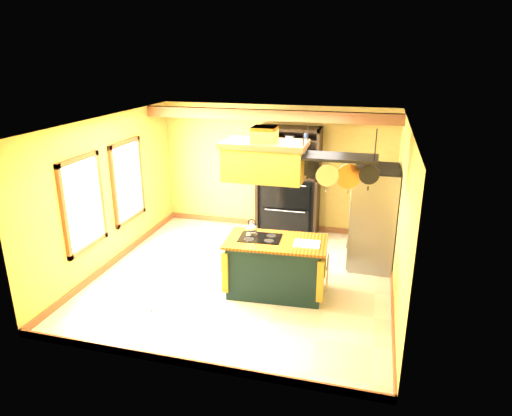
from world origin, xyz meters
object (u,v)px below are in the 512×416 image
at_px(refrigerator, 373,220).
at_px(pot_rack, 339,163).
at_px(range_hood, 264,159).
at_px(hutch, 288,193).
at_px(kitchen_island, 276,266).

bearing_deg(refrigerator, pot_rack, -110.36).
bearing_deg(range_hood, hutch, 92.59).
height_order(refrigerator, hutch, hutch).
xyz_separation_m(range_hood, refrigerator, (1.65, 1.47, -1.34)).
bearing_deg(pot_rack, refrigerator, 69.64).
distance_m(pot_rack, refrigerator, 2.06).
bearing_deg(hutch, refrigerator, -33.17).
xyz_separation_m(pot_rack, refrigerator, (0.54, 1.46, -1.34)).
relative_size(refrigerator, hutch, 0.79).
xyz_separation_m(kitchen_island, refrigerator, (1.45, 1.47, 0.41)).
bearing_deg(range_hood, refrigerator, 41.68).
relative_size(pot_rack, refrigerator, 0.64).
xyz_separation_m(refrigerator, hutch, (-1.77, 1.15, 0.01)).
bearing_deg(hutch, range_hood, -87.41).
relative_size(kitchen_island, hutch, 0.72).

